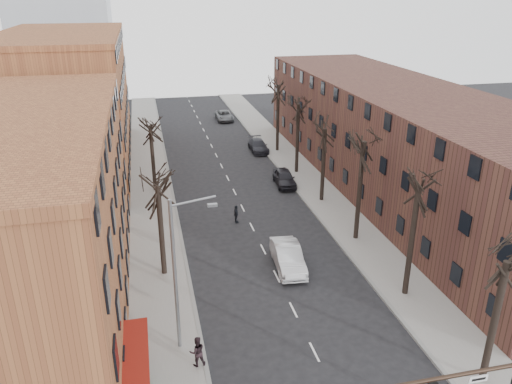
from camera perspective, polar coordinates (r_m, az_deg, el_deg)
sidewalk_left at (r=51.29m, az=-11.91°, el=0.56°), size 4.00×90.00×0.15m
sidewalk_right at (r=53.75m, az=5.36°, el=1.97°), size 4.00×90.00×0.15m
building_left_near at (r=31.56m, az=-26.26°, el=-3.72°), size 12.00×26.00×12.00m
building_left_far at (r=58.55m, az=-20.67°, el=9.40°), size 12.00×28.00×14.00m
building_right at (r=50.98m, az=15.94°, el=5.90°), size 12.00×50.00×10.00m
tree_right_a at (r=29.56m, az=24.36°, el=-19.10°), size 5.20×5.20×10.00m
tree_right_b at (r=34.75m, az=16.61°, el=-11.16°), size 5.20×5.20×10.80m
tree_right_c at (r=40.85m, az=11.29°, el=-5.31°), size 5.20×5.20×11.60m
tree_right_d at (r=47.52m, az=7.48°, el=-1.00°), size 5.20×5.20×10.00m
tree_right_e at (r=54.55m, az=4.63°, el=2.22°), size 5.20×5.20×10.80m
tree_right_f at (r=61.82m, az=2.44°, el=4.70°), size 5.20×5.20×11.60m
tree_left_a at (r=36.00m, az=-10.40°, el=-9.26°), size 5.20×5.20×9.50m
tree_left_b at (r=50.39m, az=-11.41°, el=0.11°), size 5.20×5.20×9.50m
streetlight at (r=26.58m, az=-8.92°, el=-8.76°), size 2.45×0.22×9.03m
silver_sedan at (r=35.90m, az=3.66°, el=-7.41°), size 2.18×5.31×1.71m
parked_car_near at (r=50.70m, az=3.27°, el=1.63°), size 2.14×4.72×1.57m
parked_car_mid at (r=61.49m, az=0.26°, el=5.31°), size 2.08×4.92×1.42m
parked_car_far at (r=76.78m, az=-3.66°, el=8.71°), size 2.41×5.15×1.42m
pedestrian_b at (r=27.50m, az=-6.74°, el=-17.65°), size 0.89×0.73×1.73m
pedestrian_crossing at (r=42.49m, az=-2.29°, el=-2.54°), size 0.39×0.94×1.60m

